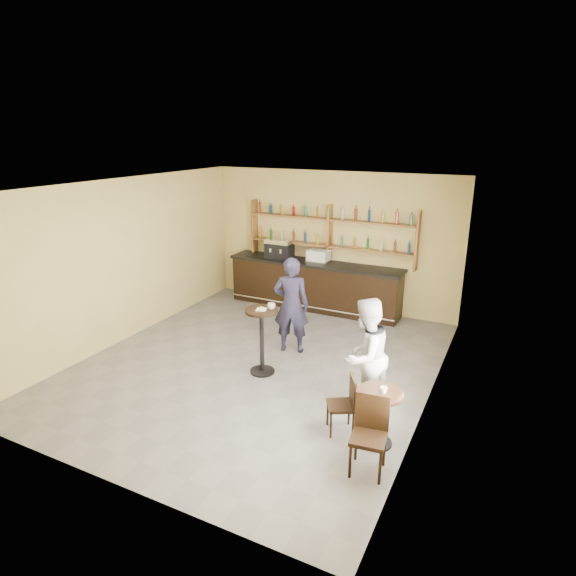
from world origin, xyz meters
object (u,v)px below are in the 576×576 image
at_px(patron_second, 365,356).
at_px(chair_west, 341,405).
at_px(pastry_case, 319,256).
at_px(pedestal_table, 262,341).
at_px(espresso_machine, 279,249).
at_px(bar_counter, 314,285).
at_px(cafe_table, 378,418).
at_px(man_main, 291,305).
at_px(chair_south, 369,437).

bearing_deg(patron_second, chair_west, 10.30).
height_order(pastry_case, pedestal_table, pastry_case).
height_order(espresso_machine, patron_second, patron_second).
relative_size(bar_counter, pastry_case, 8.47).
relative_size(espresso_machine, chair_west, 0.75).
bearing_deg(cafe_table, bar_counter, 122.57).
height_order(man_main, chair_south, man_main).
xyz_separation_m(cafe_table, chair_south, (0.05, -0.60, 0.10)).
xyz_separation_m(bar_counter, pastry_case, (0.10, 0.00, 0.72)).
relative_size(pedestal_table, chair_south, 1.20).
relative_size(pastry_case, chair_west, 0.59).
height_order(espresso_machine, chair_south, espresso_machine).
bearing_deg(chair_south, cafe_table, 87.50).
distance_m(pastry_case, chair_south, 5.87).
relative_size(bar_counter, patron_second, 2.35).
bearing_deg(patron_second, man_main, -107.30).
bearing_deg(espresso_machine, cafe_table, -54.00).
bearing_deg(chair_west, pastry_case, 176.65).
relative_size(chair_west, patron_second, 0.47).
height_order(pastry_case, man_main, man_main).
bearing_deg(chair_south, man_main, 123.85).
bearing_deg(espresso_machine, man_main, -62.39).
height_order(chair_west, chair_south, chair_south).
distance_m(chair_west, chair_south, 0.89).
relative_size(pedestal_table, patron_second, 0.66).
height_order(pastry_case, patron_second, patron_second).
height_order(man_main, cafe_table, man_main).
bearing_deg(bar_counter, chair_south, -60.18).
xyz_separation_m(pastry_case, pedestal_table, (0.38, -3.39, -0.70)).
xyz_separation_m(espresso_machine, cafe_table, (3.79, -4.49, -0.96)).
distance_m(man_main, cafe_table, 3.19).
bearing_deg(espresso_machine, chair_west, -58.05).
distance_m(pedestal_table, chair_west, 2.12).
relative_size(pastry_case, pedestal_table, 0.42).
bearing_deg(cafe_table, pedestal_table, 155.36).
xyz_separation_m(man_main, cafe_table, (2.32, -2.12, -0.53)).
bearing_deg(bar_counter, chair_west, -62.43).
height_order(cafe_table, chair_south, chair_south).
xyz_separation_m(cafe_table, patron_second, (-0.44, 0.73, 0.50)).
xyz_separation_m(man_main, chair_west, (1.77, -2.07, -0.51)).
distance_m(bar_counter, chair_west, 5.01).
relative_size(pastry_case, chair_south, 0.50).
bearing_deg(patron_second, cafe_table, 50.40).
relative_size(pedestal_table, man_main, 0.63).
xyz_separation_m(pastry_case, chair_west, (2.22, -4.44, -0.86)).
bearing_deg(espresso_machine, chair_south, -57.14).
distance_m(pedestal_table, chair_south, 2.97).
bearing_deg(espresso_machine, pedestal_table, -71.71).
bearing_deg(bar_counter, man_main, -77.06).
xyz_separation_m(bar_counter, cafe_table, (2.87, -4.49, -0.17)).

